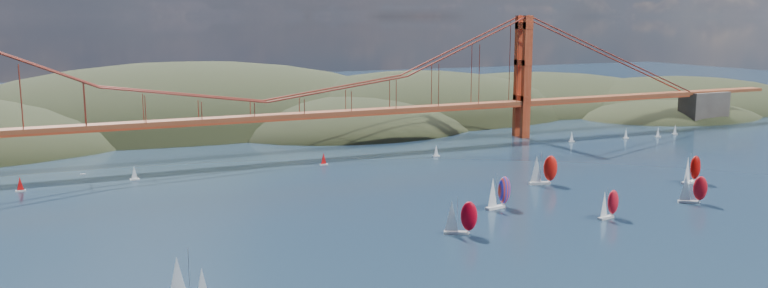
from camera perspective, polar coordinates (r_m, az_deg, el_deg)
headlands at (r=404.92m, az=-6.59°, el=0.10°), size 725.00×225.00×96.00m
bridge at (r=292.63m, az=-9.45°, el=5.19°), size 552.00×12.00×55.00m
racer_0 at (r=190.89m, az=5.80°, el=-5.52°), size 8.60×6.58×9.73m
racer_1 at (r=213.71m, az=16.73°, el=-4.37°), size 7.76×4.25×8.69m
racer_2 at (r=239.19m, az=22.45°, el=-3.16°), size 8.13×6.60×9.30m
racer_3 at (r=251.07m, az=12.02°, el=-1.88°), size 9.66×5.52×10.82m
racer_4 at (r=267.58m, az=22.37°, el=-1.76°), size 9.06×4.85×10.16m
racer_rwb at (r=217.55m, az=8.70°, el=-3.62°), size 9.18×4.83×10.30m
distant_boat_2 at (r=262.41m, az=-25.98°, el=-2.76°), size 3.00×2.00×4.70m
distant_boat_3 at (r=266.16m, az=-18.50°, el=-2.11°), size 3.00×2.00×4.70m
distant_boat_4 at (r=338.94m, az=14.11°, el=0.55°), size 3.00×2.00×4.70m
distant_boat_5 at (r=354.56m, az=17.95°, el=0.76°), size 3.00×2.00×4.70m
distant_boat_6 at (r=364.54m, az=20.15°, el=0.87°), size 3.00×2.00×4.70m
distant_boat_7 at (r=375.48m, az=21.30°, el=1.04°), size 3.00×2.00×4.70m
distant_boat_8 at (r=295.06m, az=3.99°, el=-0.51°), size 3.00×2.00×4.70m
distant_boat_9 at (r=278.42m, az=-4.62°, el=-1.13°), size 3.00×2.00×4.70m
gull at (r=138.73m, az=-21.97°, el=-2.14°), size 0.90×0.25×0.17m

